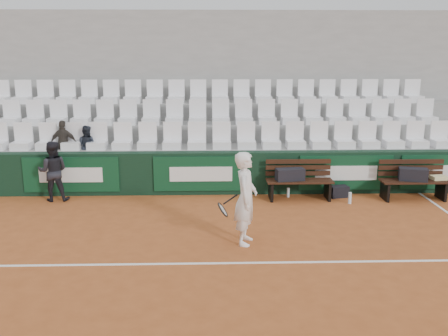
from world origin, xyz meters
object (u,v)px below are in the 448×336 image
(sports_bag_ground, at_px, (339,191))
(water_bottle_near, at_px, (288,192))
(bench_left, at_px, (299,190))
(tennis_player, at_px, (246,198))
(water_bottle_far, at_px, (350,198))
(sports_bag_left, at_px, (290,174))
(sports_bag_right, at_px, (413,174))
(spectator_b, at_px, (63,125))
(spectator_c, at_px, (86,128))
(bench_right, at_px, (413,190))
(ball_kid, at_px, (53,171))

(sports_bag_ground, bearing_deg, water_bottle_near, 179.49)
(bench_left, height_order, tennis_player, tennis_player)
(bench_left, height_order, water_bottle_far, bench_left)
(sports_bag_ground, relative_size, tennis_player, 0.26)
(sports_bag_left, distance_m, water_bottle_near, 0.50)
(sports_bag_right, height_order, spectator_b, spectator_b)
(water_bottle_far, height_order, tennis_player, tennis_player)
(sports_bag_left, height_order, sports_bag_ground, sports_bag_left)
(water_bottle_far, bearing_deg, sports_bag_right, 10.40)
(sports_bag_ground, xyz_separation_m, water_bottle_near, (-1.18, 0.01, -0.01))
(sports_bag_left, xyz_separation_m, water_bottle_near, (-0.00, 0.17, -0.47))
(tennis_player, bearing_deg, water_bottle_far, 41.77)
(sports_bag_right, xyz_separation_m, spectator_c, (-7.56, 1.15, 0.92))
(bench_left, height_order, sports_bag_left, sports_bag_left)
(water_bottle_near, xyz_separation_m, spectator_b, (-5.33, 0.88, 1.45))
(bench_left, relative_size, bench_right, 1.00)
(sports_bag_ground, relative_size, water_bottle_far, 1.64)
(bench_left, height_order, spectator_c, spectator_c)
(bench_right, bearing_deg, sports_bag_ground, 171.87)
(bench_right, distance_m, spectator_b, 8.34)
(water_bottle_far, distance_m, ball_kid, 6.66)
(sports_bag_right, distance_m, tennis_player, 4.69)
(bench_left, relative_size, ball_kid, 1.10)
(water_bottle_near, relative_size, tennis_player, 0.14)
(bench_right, bearing_deg, bench_left, 178.10)
(sports_bag_ground, height_order, water_bottle_far, water_bottle_far)
(bench_left, bearing_deg, sports_bag_right, -2.34)
(water_bottle_far, distance_m, spectator_b, 6.92)
(sports_bag_left, height_order, sports_bag_right, sports_bag_right)
(sports_bag_right, bearing_deg, tennis_player, -147.90)
(sports_bag_right, bearing_deg, spectator_b, 171.95)
(bench_left, distance_m, ball_kid, 5.58)
(bench_left, distance_m, bench_right, 2.60)
(ball_kid, bearing_deg, sports_bag_right, 172.98)
(water_bottle_far, bearing_deg, bench_right, 10.77)
(water_bottle_near, bearing_deg, tennis_player, -113.39)
(sports_bag_ground, height_order, tennis_player, tennis_player)
(bench_left, xyz_separation_m, water_bottle_far, (1.07, -0.38, -0.10))
(ball_kid, bearing_deg, bench_left, 173.48)
(sports_bag_right, bearing_deg, spectator_c, 171.38)
(spectator_c, bearing_deg, spectator_b, 15.81)
(tennis_player, xyz_separation_m, spectator_b, (-4.14, 3.64, 0.75))
(bench_right, height_order, sports_bag_right, sports_bag_right)
(bench_right, bearing_deg, ball_kid, 178.90)
(sports_bag_left, distance_m, ball_kid, 5.34)
(bench_left, height_order, water_bottle_near, bench_left)
(bench_left, relative_size, sports_bag_ground, 3.54)
(ball_kid, bearing_deg, sports_bag_left, 173.35)
(bench_left, bearing_deg, sports_bag_ground, 8.92)
(water_bottle_near, distance_m, spectator_c, 5.06)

